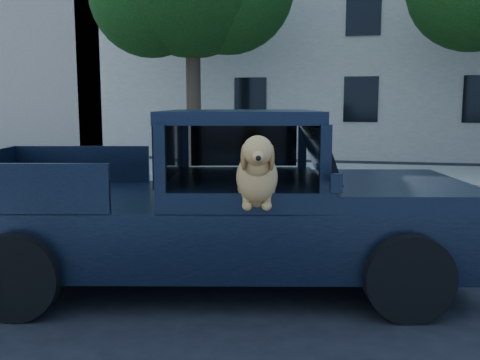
% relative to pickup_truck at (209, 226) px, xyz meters
% --- Properties ---
extents(ground, '(120.00, 120.00, 0.00)m').
position_rel_pickup_truck_xyz_m(ground, '(0.75, 0.43, -0.67)').
color(ground, black).
rests_on(ground, ground).
extents(far_sidewalk, '(60.00, 4.00, 0.15)m').
position_rel_pickup_truck_xyz_m(far_sidewalk, '(0.75, 9.63, -0.59)').
color(far_sidewalk, gray).
rests_on(far_sidewalk, ground).
extents(lane_stripes, '(21.60, 0.14, 0.01)m').
position_rel_pickup_truck_xyz_m(lane_stripes, '(2.75, 3.83, -0.66)').
color(lane_stripes, silver).
rests_on(lane_stripes, ground).
extents(building_main, '(26.00, 6.00, 9.00)m').
position_rel_pickup_truck_xyz_m(building_main, '(3.75, 16.93, 3.83)').
color(building_main, beige).
rests_on(building_main, ground).
extents(building_left, '(12.00, 6.00, 8.00)m').
position_rel_pickup_truck_xyz_m(building_left, '(-14.25, 16.93, 3.33)').
color(building_left, tan).
rests_on(building_left, ground).
extents(pickup_truck, '(5.83, 3.31, 1.97)m').
position_rel_pickup_truck_xyz_m(pickup_truck, '(0.00, 0.00, 0.00)').
color(pickup_truck, black).
rests_on(pickup_truck, ground).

